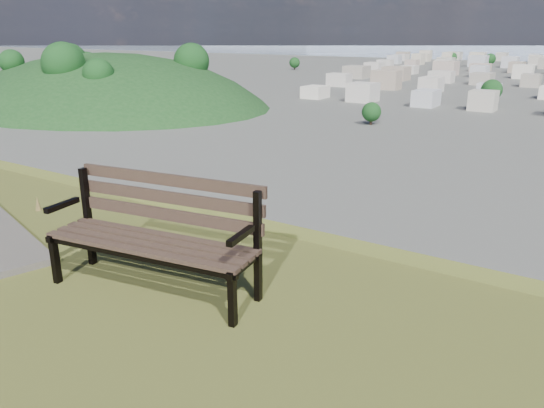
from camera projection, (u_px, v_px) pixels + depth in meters
The scene contains 2 objects.
park_bench at pixel (157, 228), 4.80m from camera, with size 2.05×0.93×1.04m.
green_wooded_hill at pixel (109, 105), 203.97m from camera, with size 151.66×121.33×75.83m.
Camera 1 is at (2.38, -0.92, 27.29)m, focal length 35.00 mm.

